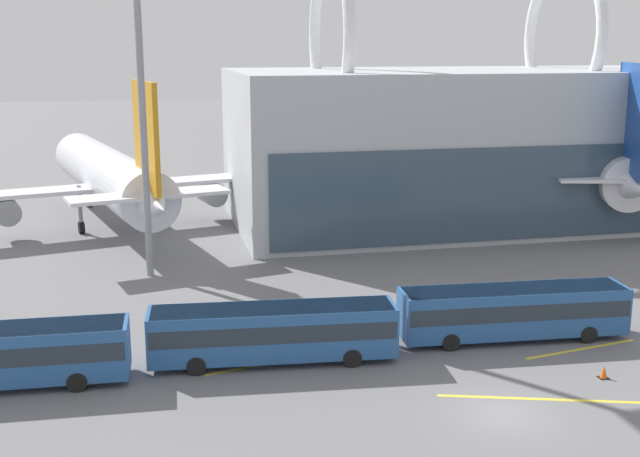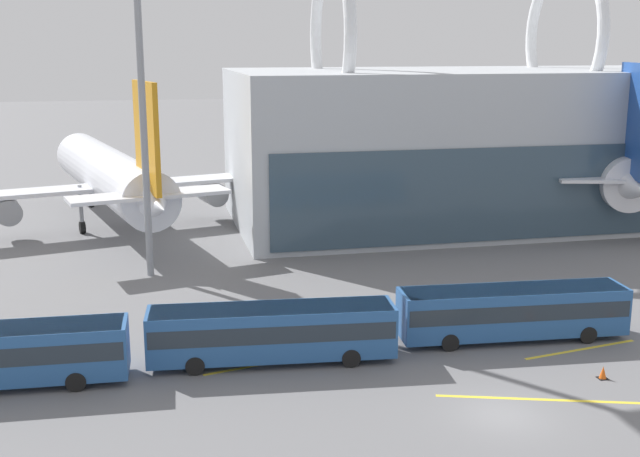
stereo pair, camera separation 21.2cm
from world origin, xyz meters
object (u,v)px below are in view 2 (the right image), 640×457
object	(u,v)px
airliner_at_gate_near	(112,176)
shuttle_bus_1	(272,330)
shuttle_bus_2	(513,309)
airliner_at_gate_far	(577,160)
traffic_cone_0	(603,373)

from	to	relation	value
airliner_at_gate_near	shuttle_bus_1	bearing A→B (deg)	-179.26
airliner_at_gate_near	shuttle_bus_2	xyz separation A→B (m)	(23.25, -34.37, -3.06)
airliner_at_gate_near	airliner_at_gate_far	size ratio (longest dim) A/B	0.86
airliner_at_gate_near	shuttle_bus_1	xyz separation A→B (m)	(9.20, -34.75, -3.06)
shuttle_bus_1	traffic_cone_0	bearing A→B (deg)	-14.78
airliner_at_gate_far	traffic_cone_0	xyz separation A→B (m)	(-21.43, -40.64, -4.65)
shuttle_bus_1	airliner_at_gate_far	bearing A→B (deg)	47.90
airliner_at_gate_far	shuttle_bus_1	distance (m)	51.31
airliner_at_gate_far	traffic_cone_0	distance (m)	46.18
airliner_at_gate_near	traffic_cone_0	size ratio (longest dim) A/B	53.44
shuttle_bus_2	shuttle_bus_1	bearing A→B (deg)	-174.44
airliner_at_gate_far	shuttle_bus_2	bearing A→B (deg)	159.67
shuttle_bus_1	shuttle_bus_2	bearing A→B (deg)	6.61
airliner_at_gate_near	shuttle_bus_2	size ratio (longest dim) A/B	2.65
shuttle_bus_1	traffic_cone_0	distance (m)	17.23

